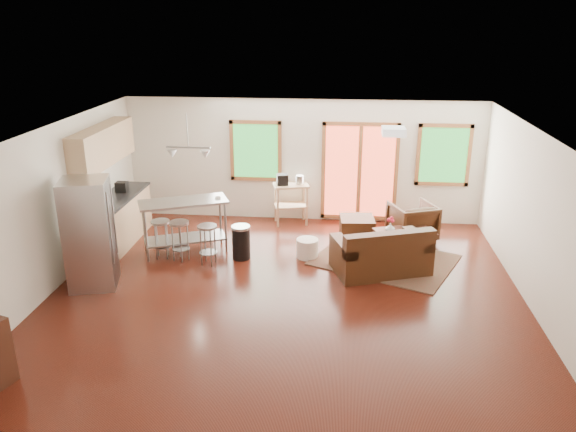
# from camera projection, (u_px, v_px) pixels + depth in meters

# --- Properties ---
(floor) EXTENTS (7.50, 7.00, 0.02)m
(floor) POSITION_uv_depth(u_px,v_px,m) (286.00, 293.00, 9.05)
(floor) COLOR black
(floor) RESTS_ON ground
(ceiling) EXTENTS (7.50, 7.00, 0.02)m
(ceiling) POSITION_uv_depth(u_px,v_px,m) (286.00, 132.00, 8.16)
(ceiling) COLOR white
(ceiling) RESTS_ON ground
(back_wall) EXTENTS (7.50, 0.02, 2.60)m
(back_wall) POSITION_uv_depth(u_px,v_px,m) (303.00, 161.00, 11.89)
(back_wall) COLOR silver
(back_wall) RESTS_ON ground
(left_wall) EXTENTS (0.02, 7.00, 2.60)m
(left_wall) POSITION_uv_depth(u_px,v_px,m) (52.00, 209.00, 8.95)
(left_wall) COLOR silver
(left_wall) RESTS_ON ground
(right_wall) EXTENTS (0.02, 7.00, 2.60)m
(right_wall) POSITION_uv_depth(u_px,v_px,m) (540.00, 225.00, 8.25)
(right_wall) COLOR silver
(right_wall) RESTS_ON ground
(front_wall) EXTENTS (7.50, 0.02, 2.60)m
(front_wall) POSITION_uv_depth(u_px,v_px,m) (249.00, 341.00, 5.32)
(front_wall) COLOR silver
(front_wall) RESTS_ON ground
(window_left) EXTENTS (1.10, 0.05, 1.30)m
(window_left) POSITION_uv_depth(u_px,v_px,m) (256.00, 151.00, 11.87)
(window_left) COLOR #1B551F
(window_left) RESTS_ON back_wall
(french_doors) EXTENTS (1.60, 0.05, 2.10)m
(french_doors) POSITION_uv_depth(u_px,v_px,m) (359.00, 172.00, 11.80)
(french_doors) COLOR #B03823
(french_doors) RESTS_ON back_wall
(window_right) EXTENTS (1.10, 0.05, 1.30)m
(window_right) POSITION_uv_depth(u_px,v_px,m) (444.00, 155.00, 11.51)
(window_right) COLOR #1B551F
(window_right) RESTS_ON back_wall
(rug) EXTENTS (2.88, 2.62, 0.02)m
(rug) POSITION_uv_depth(u_px,v_px,m) (385.00, 260.00, 10.21)
(rug) COLOR #445233
(rug) RESTS_ON floor
(loveseat) EXTENTS (1.79, 1.37, 0.84)m
(loveseat) POSITION_uv_depth(u_px,v_px,m) (382.00, 254.00, 9.64)
(loveseat) COLOR black
(loveseat) RESTS_ON floor
(coffee_table) EXTENTS (1.21, 0.96, 0.42)m
(coffee_table) POSITION_uv_depth(u_px,v_px,m) (405.00, 234.00, 10.46)
(coffee_table) COLOR black
(coffee_table) RESTS_ON floor
(armchair) EXTENTS (1.02, 0.99, 0.82)m
(armchair) POSITION_uv_depth(u_px,v_px,m) (412.00, 220.00, 11.05)
(armchair) COLOR black
(armchair) RESTS_ON floor
(ottoman) EXTENTS (0.71, 0.71, 0.44)m
(ottoman) POSITION_uv_depth(u_px,v_px,m) (357.00, 228.00, 11.15)
(ottoman) COLOR black
(ottoman) RESTS_ON floor
(pouf) EXTENTS (0.42, 0.42, 0.35)m
(pouf) POSITION_uv_depth(u_px,v_px,m) (307.00, 248.00, 10.30)
(pouf) COLOR white
(pouf) RESTS_ON floor
(vase) EXTENTS (0.24, 0.25, 0.31)m
(vase) POSITION_uv_depth(u_px,v_px,m) (390.00, 227.00, 10.38)
(vase) COLOR silver
(vase) RESTS_ON coffee_table
(cabinets) EXTENTS (0.64, 2.24, 2.30)m
(cabinets) POSITION_uv_depth(u_px,v_px,m) (113.00, 199.00, 10.64)
(cabinets) COLOR tan
(cabinets) RESTS_ON floor
(refrigerator) EXTENTS (0.87, 0.86, 1.81)m
(refrigerator) POSITION_uv_depth(u_px,v_px,m) (90.00, 234.00, 9.00)
(refrigerator) COLOR #B7BABC
(refrigerator) RESTS_ON floor
(island) EXTENTS (1.71, 1.22, 1.01)m
(island) POSITION_uv_depth(u_px,v_px,m) (184.00, 217.00, 10.36)
(island) COLOR #B7BABC
(island) RESTS_ON floor
(cup) EXTENTS (0.13, 0.12, 0.11)m
(cup) POSITION_uv_depth(u_px,v_px,m) (218.00, 198.00, 10.40)
(cup) COLOR white
(cup) RESTS_ON island
(bar_stool_a) EXTENTS (0.40, 0.40, 0.72)m
(bar_stool_a) POSITION_uv_depth(u_px,v_px,m) (161.00, 230.00, 10.17)
(bar_stool_a) COLOR #B7BABC
(bar_stool_a) RESTS_ON floor
(bar_stool_b) EXTENTS (0.46, 0.46, 0.74)m
(bar_stool_b) POSITION_uv_depth(u_px,v_px,m) (180.00, 232.00, 10.05)
(bar_stool_b) COLOR #B7BABC
(bar_stool_b) RESTS_ON floor
(bar_stool_c) EXTENTS (0.40, 0.40, 0.73)m
(bar_stool_c) POSITION_uv_depth(u_px,v_px,m) (207.00, 236.00, 9.89)
(bar_stool_c) COLOR #B7BABC
(bar_stool_c) RESTS_ON floor
(trash_can) EXTENTS (0.37, 0.37, 0.63)m
(trash_can) POSITION_uv_depth(u_px,v_px,m) (241.00, 242.00, 10.21)
(trash_can) COLOR black
(trash_can) RESTS_ON floor
(kitchen_cart) EXTENTS (0.81, 0.62, 1.09)m
(kitchen_cart) POSITION_uv_depth(u_px,v_px,m) (290.00, 190.00, 11.78)
(kitchen_cart) COLOR tan
(kitchen_cart) RESTS_ON floor
(ceiling_flush) EXTENTS (0.35, 0.35, 0.12)m
(ceiling_flush) POSITION_uv_depth(u_px,v_px,m) (394.00, 131.00, 8.60)
(ceiling_flush) COLOR white
(ceiling_flush) RESTS_ON ceiling
(pendant_light) EXTENTS (0.80, 0.18, 0.79)m
(pendant_light) POSITION_uv_depth(u_px,v_px,m) (189.00, 153.00, 9.98)
(pendant_light) COLOR gray
(pendant_light) RESTS_ON ceiling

